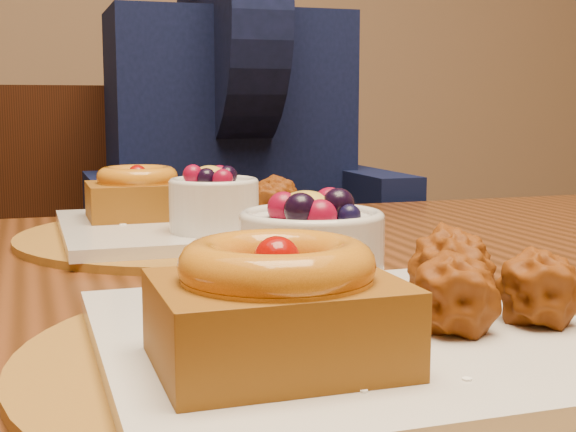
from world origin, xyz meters
The scene contains 5 objects.
dining_table centered at (-0.08, 0.13, 0.68)m, with size 1.60×0.90×0.76m.
place_setting_near centered at (-0.09, -0.09, 0.78)m, with size 0.38×0.38×0.09m.
place_setting_far centered at (-0.09, 0.34, 0.78)m, with size 0.38×0.38×0.09m.
chair_far centered at (-0.14, 0.86, 0.52)m, with size 0.45×0.45×0.93m.
diner centered at (0.08, 0.86, 0.87)m, with size 0.50×0.49×0.82m.
Camera 1 is at (-0.26, -0.50, 0.90)m, focal length 50.00 mm.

